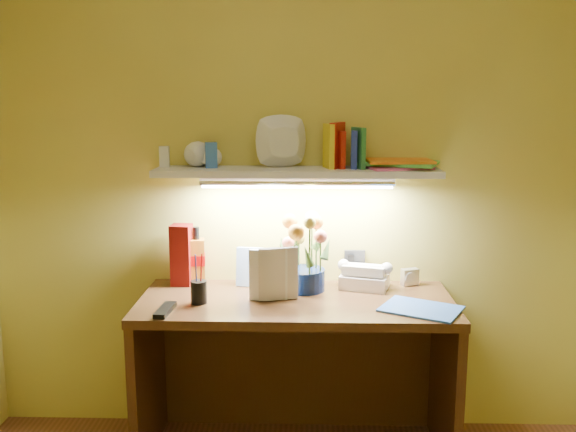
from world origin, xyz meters
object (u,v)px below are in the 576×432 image
object	(u,v)px
desk	(296,378)
flower_bouquet	(304,253)
whisky_bottle	(197,255)
telephone	(365,274)
desk_clock	(410,277)

from	to	relation	value
desk	flower_bouquet	world-z (taller)	flower_bouquet
flower_bouquet	whisky_bottle	size ratio (longest dim) A/B	1.26
flower_bouquet	telephone	distance (m)	0.31
desk_clock	whisky_bottle	bearing A→B (deg)	159.48
whisky_bottle	desk_clock	bearing A→B (deg)	-0.08
desk	telephone	world-z (taller)	telephone
desk	telephone	xyz separation A→B (m)	(0.32, 0.18, 0.44)
telephone	whisky_bottle	bearing A→B (deg)	-167.64
desk	telephone	distance (m)	0.57
telephone	desk_clock	world-z (taller)	telephone
telephone	whisky_bottle	world-z (taller)	whisky_bottle
whisky_bottle	desk	bearing A→B (deg)	-25.72
telephone	desk_clock	bearing A→B (deg)	28.27
telephone	desk	bearing A→B (deg)	-134.52
desk_clock	whisky_bottle	size ratio (longest dim) A/B	0.29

